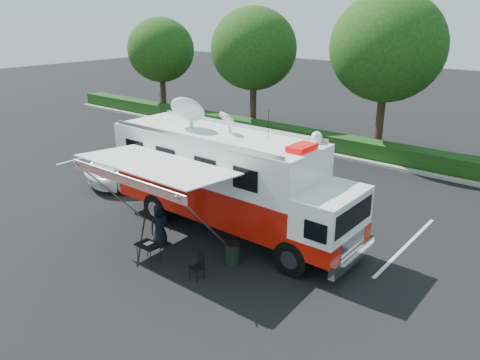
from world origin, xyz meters
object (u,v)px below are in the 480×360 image
object	(u,v)px
white_suv	(154,178)
folding_table	(148,246)
trash_bin	(233,253)
command_truck	(229,180)

from	to	relation	value
white_suv	folding_table	bearing A→B (deg)	-25.98
folding_table	trash_bin	size ratio (longest dim) A/B	1.06
command_truck	folding_table	bearing A→B (deg)	-98.16
command_truck	folding_table	world-z (taller)	command_truck
command_truck	white_suv	distance (m)	7.34
white_suv	folding_table	distance (m)	8.40
white_suv	folding_table	size ratio (longest dim) A/B	8.15
trash_bin	white_suv	bearing A→B (deg)	154.92
folding_table	command_truck	bearing A→B (deg)	81.84
command_truck	folding_table	distance (m)	3.77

